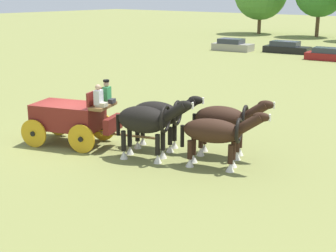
{
  "coord_description": "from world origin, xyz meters",
  "views": [
    {
      "loc": [
        15.02,
        -11.76,
        6.0
      ],
      "look_at": [
        4.14,
        1.33,
        1.2
      ],
      "focal_mm": 51.23,
      "sensor_mm": 36.0,
      "label": 1
    }
  ],
  "objects": [
    {
      "name": "show_wagon",
      "position": [
        0.16,
        0.06,
        1.15
      ],
      "size": [
        5.58,
        2.84,
        2.68
      ],
      "color": "maroon",
      "rests_on": "ground"
    },
    {
      "name": "ground_plane",
      "position": [
        0.0,
        0.0,
        0.0
      ],
      "size": [
        220.0,
        220.0,
        0.0
      ],
      "primitive_type": "plane",
      "color": "olive"
    },
    {
      "name": "parked_vehicle_c",
      "position": [
        -1.45,
        30.83,
        0.48
      ],
      "size": [
        4.42,
        2.31,
        1.11
      ],
      "color": "maroon",
      "rests_on": "ground"
    },
    {
      "name": "parked_vehicle_b",
      "position": [
        -6.92,
        33.33,
        0.5
      ],
      "size": [
        4.73,
        2.45,
        1.17
      ],
      "color": "black",
      "rests_on": "ground"
    },
    {
      "name": "draft_horse_rear_off",
      "position": [
        3.68,
        0.64,
        1.44
      ],
      "size": [
        2.9,
        1.59,
        2.32
      ],
      "color": "black",
      "rests_on": "ground"
    },
    {
      "name": "draft_horse_lead_off",
      "position": [
        6.14,
        1.54,
        1.28
      ],
      "size": [
        3.02,
        1.55,
        2.13
      ],
      "color": "#331E14",
      "rests_on": "ground"
    },
    {
      "name": "parked_vehicle_a",
      "position": [
        -12.13,
        31.43,
        0.54
      ],
      "size": [
        4.33,
        2.43,
        1.24
      ],
      "color": "gray",
      "rests_on": "ground"
    },
    {
      "name": "draft_horse_lead_near",
      "position": [
        5.68,
        2.75,
        1.38
      ],
      "size": [
        2.95,
        1.57,
        2.26
      ],
      "color": "#331E14",
      "rests_on": "ground"
    },
    {
      "name": "draft_horse_rear_near",
      "position": [
        3.24,
        1.87,
        1.36
      ],
      "size": [
        2.92,
        1.57,
        2.23
      ],
      "color": "black",
      "rests_on": "ground"
    }
  ]
}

